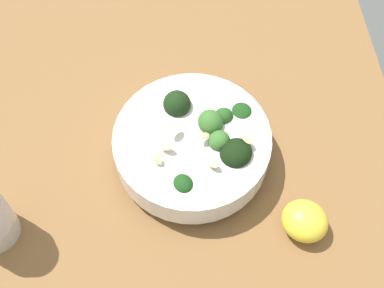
% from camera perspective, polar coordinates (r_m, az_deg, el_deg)
% --- Properties ---
extents(ground_plane, '(0.68, 0.68, 0.04)m').
position_cam_1_polar(ground_plane, '(0.75, -2.80, -0.12)').
color(ground_plane, brown).
extents(bowl_of_broccoli, '(0.21, 0.21, 0.09)m').
position_cam_1_polar(bowl_of_broccoli, '(0.68, 0.21, -0.01)').
color(bowl_of_broccoli, white).
rests_on(bowl_of_broccoli, ground_plane).
extents(lemon_wedge, '(0.08, 0.08, 0.04)m').
position_cam_1_polar(lemon_wedge, '(0.67, 12.52, -8.42)').
color(lemon_wedge, yellow).
rests_on(lemon_wedge, ground_plane).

